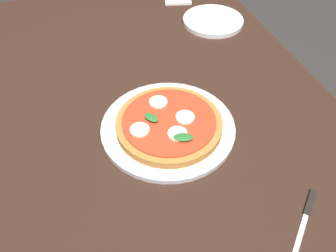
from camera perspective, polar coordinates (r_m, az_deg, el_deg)
name	(u,v)px	position (r m, az deg, el deg)	size (l,w,h in m)	color
ground_plane	(167,241)	(1.45, -0.10, -18.17)	(6.00, 6.00, 0.00)	#2D2B28
dining_table	(167,134)	(0.93, -0.15, -1.37)	(1.36, 0.81, 0.73)	black
serving_tray	(168,127)	(0.79, 0.00, -0.20)	(0.30, 0.30, 0.01)	silver
pizza	(169,124)	(0.78, 0.14, 0.41)	(0.24, 0.24, 0.03)	#B27033
plate_white	(213,21)	(1.18, 7.32, 16.59)	(0.19, 0.19, 0.01)	white
knife	(306,214)	(0.71, 21.55, -13.12)	(0.11, 0.12, 0.01)	black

